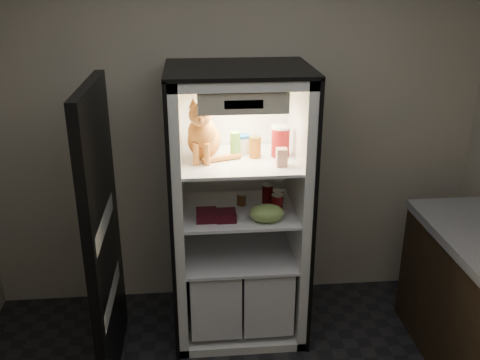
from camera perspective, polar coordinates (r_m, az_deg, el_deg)
The scene contains 16 objects.
room_shell at distance 2.08m, azimuth 3.18°, elevation -1.28°, with size 3.60×3.60×3.60m.
refrigerator at distance 3.68m, azimuth -0.18°, elevation -4.77°, with size 0.90×0.72×1.88m.
fridge_door at distance 3.34m, azimuth -14.39°, elevation -6.09°, with size 0.06×0.87×1.85m.
tabby_cat at distance 3.39m, azimuth -3.94°, elevation 4.83°, with size 0.36×0.42×0.43m.
parmesan_shaker at distance 3.43m, azimuth -0.52°, elevation 3.76°, with size 0.07×0.07×0.17m.
mayo_tub at distance 3.51m, azimuth 0.28°, elevation 3.85°, with size 0.09×0.09×0.13m.
salsa_jar at distance 3.44m, azimuth 1.61°, elevation 3.54°, with size 0.08×0.08×0.14m.
pepper_jar at distance 3.46m, azimuth 4.33°, elevation 4.16°, with size 0.12×0.12×0.20m.
cream_carton at distance 3.30m, azimuth 4.46°, elevation 2.43°, with size 0.07×0.07×0.11m, color silver.
soda_can_a at distance 3.62m, azimuth 2.95°, elevation -1.49°, with size 0.07×0.07×0.14m.
soda_can_b at distance 3.55m, azimuth 4.02°, elevation -2.09°, with size 0.07×0.07×0.13m.
soda_can_c at distance 3.46m, azimuth 3.99°, elevation -2.62°, with size 0.07×0.07×0.14m.
condiment_jar at distance 3.60m, azimuth 0.15°, elevation -2.03°, with size 0.06×0.06×0.08m.
grape_bag at distance 3.37m, azimuth 2.87°, elevation -3.56°, with size 0.22×0.16×0.11m, color #7BAA4F.
berry_box_left at distance 3.40m, azimuth -3.59°, elevation -3.78°, with size 0.13×0.13×0.07m, color #480C13.
berry_box_right at distance 3.39m, azimuth -1.48°, elevation -3.82°, with size 0.12×0.12×0.06m, color #480C13.
Camera 1 is at (-0.29, -1.90, 2.43)m, focal length 40.00 mm.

